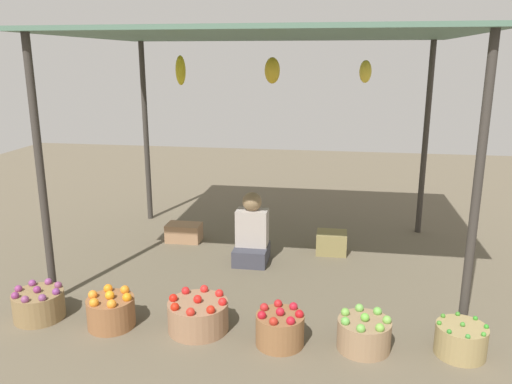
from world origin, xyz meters
The scene contains 11 objects.
ground_plane centered at (0.00, 0.00, 0.00)m, with size 14.00×14.00×0.00m, color brown.
market_stall_structure centered at (0.00, 0.01, 2.27)m, with size 3.91×2.80×2.42m.
vendor_person centered at (-0.14, -0.04, 0.30)m, with size 0.36×0.44×0.78m.
basket_purple_onions centered at (-1.74, -1.59, 0.13)m, with size 0.43×0.43×0.29m.
basket_oranges centered at (-1.06, -1.62, 0.14)m, with size 0.39×0.39×0.32m.
basket_red_tomatoes centered at (-0.33, -1.56, 0.13)m, with size 0.50×0.50×0.31m.
basket_red_apples centered at (0.36, -1.67, 0.13)m, with size 0.38×0.38×0.31m.
basket_green_apples centered at (1.00, -1.63, 0.13)m, with size 0.41×0.41×0.30m.
basket_green_chilies centered at (1.72, -1.60, 0.12)m, with size 0.38×0.38×0.27m.
wooden_crate_near_vendor centered at (-1.07, 0.44, 0.11)m, with size 0.41×0.26×0.22m, color #9F7654.
wooden_crate_stacked_rear centered at (0.72, 0.34, 0.12)m, with size 0.34×0.29×0.25m, color olive.
Camera 1 is at (0.74, -5.22, 2.18)m, focal length 35.78 mm.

